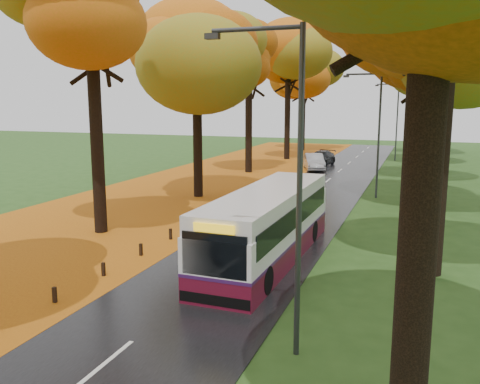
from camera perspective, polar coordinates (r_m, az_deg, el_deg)
The scene contains 13 objects.
road at distance 30.07m, azimuth 6.17°, elevation -1.80°, with size 6.50×90.00×0.04m, color black.
centre_line at distance 30.07m, azimuth 6.17°, elevation -1.75°, with size 0.12×90.00×0.01m, color silver.
leaf_verge at distance 33.31m, azimuth -9.05°, elevation -0.70°, with size 12.00×90.00×0.02m, color #8B3C0C.
leaf_drift at distance 30.91m, azimuth 0.67°, elevation -1.36°, with size 0.90×90.00×0.01m, color orange.
trees_left at distance 33.89m, azimuth -4.97°, elevation 15.75°, with size 9.20×74.00×13.88m.
trees_right at distance 30.70m, azimuth 21.14°, elevation 15.99°, with size 9.30×74.20×13.96m.
streetlamp_near at distance 12.07m, azimuth 5.58°, elevation 2.77°, with size 2.45×0.18×8.00m.
streetlamp_mid at distance 33.76m, azimuth 14.95°, elevation 7.28°, with size 2.45×0.18×8.00m.
streetlamp_far at distance 55.70m, azimuth 16.99°, elevation 8.23°, with size 2.45×0.18×8.00m.
bus at distance 20.02m, azimuth 3.15°, elevation -3.57°, with size 2.63×10.59×2.78m.
car_white at distance 32.95m, azimuth 3.50°, elevation 0.44°, with size 1.47×3.64×1.24m, color silver.
car_silver at distance 46.60m, azimuth 8.31°, elevation 3.38°, with size 1.55×4.44×1.46m, color #999CA0.
car_dark at distance 49.99m, azimuth 9.09°, elevation 3.77°, with size 1.91×4.70×1.37m, color black.
Camera 1 is at (6.89, -3.60, 6.28)m, focal length 38.00 mm.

